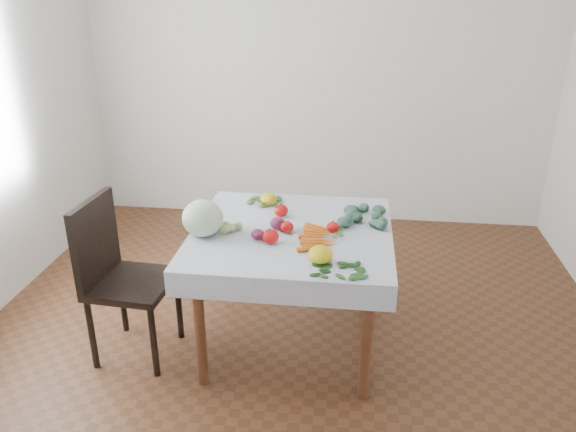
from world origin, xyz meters
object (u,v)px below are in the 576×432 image
Objects in this scene: table at (292,246)px; cabbage at (203,218)px; heirloom_back at (269,199)px; chair at (116,269)px; carrot_bunch at (320,237)px.

table is 4.43× the size of cabbage.
heirloom_back is at bearing 59.23° from cabbage.
chair reaches higher than table.
chair reaches higher than heirloom_back.
cabbage is 2.14× the size of heirloom_back.
cabbage is 0.63× the size of carrot_bunch.
cabbage is at bearing -165.77° from table.
chair is 9.14× the size of heirloom_back.
cabbage reaches higher than carrot_bunch.
chair is 1.17m from carrot_bunch.
heirloom_back is (0.79, 0.57, 0.24)m from chair.
cabbage is 0.65m from carrot_bunch.
chair is 2.69× the size of carrot_bunch.
carrot_bunch is (0.35, -0.47, -0.02)m from heirloom_back.
table is 0.54m from cabbage.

